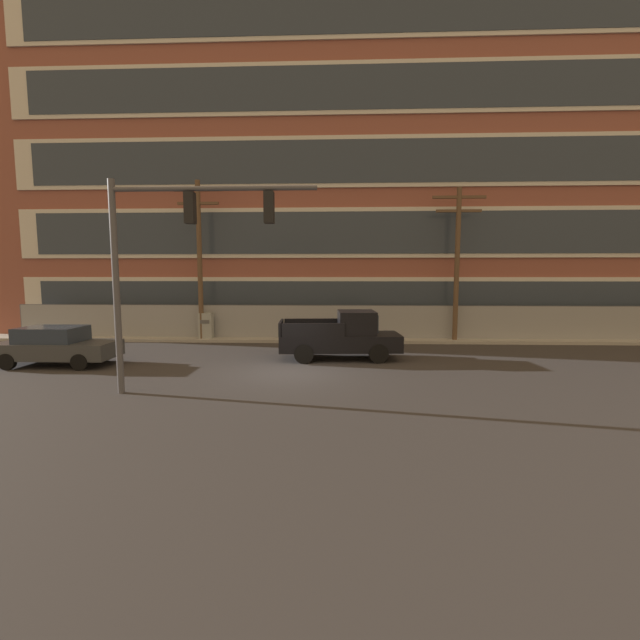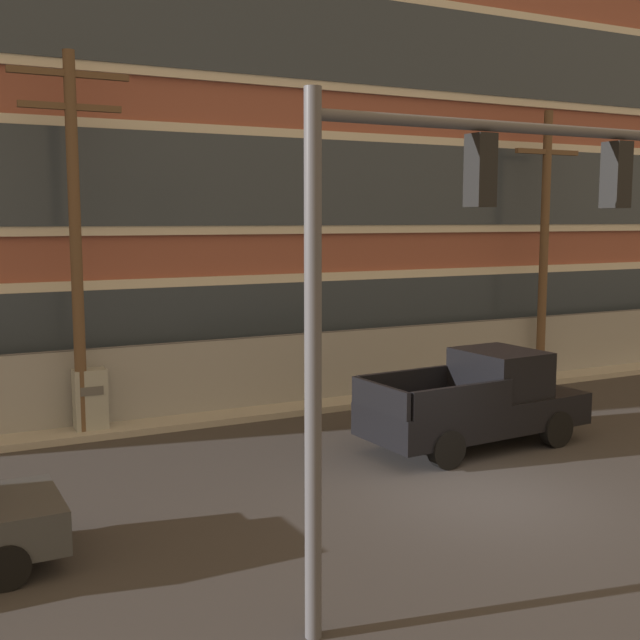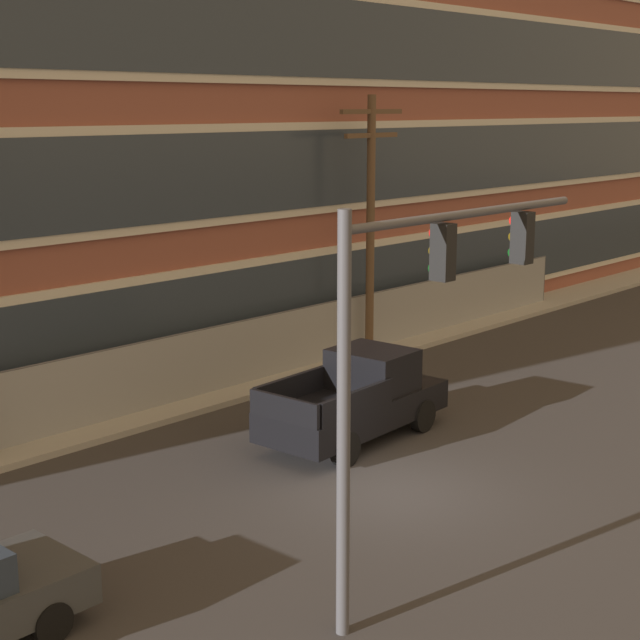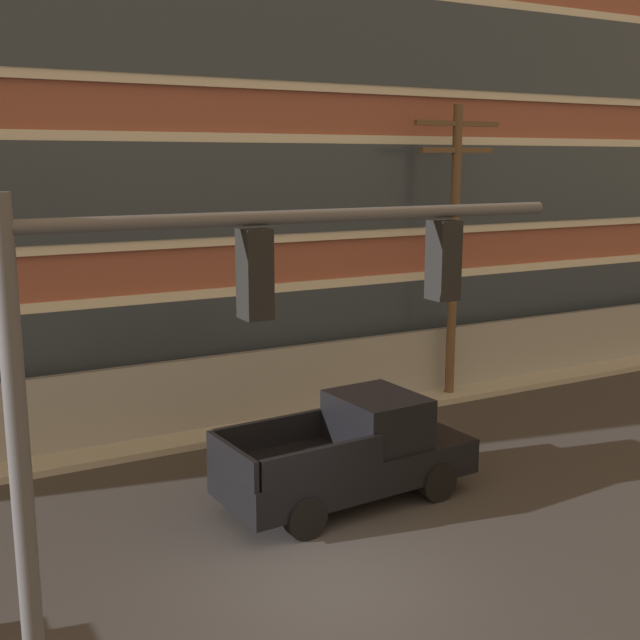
# 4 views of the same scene
# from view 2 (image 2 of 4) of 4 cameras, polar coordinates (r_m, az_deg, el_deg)

# --- Properties ---
(ground_plane) EXTENTS (160.00, 160.00, 0.00)m
(ground_plane) POSITION_cam_2_polar(r_m,az_deg,el_deg) (14.96, 11.61, -12.33)
(ground_plane) COLOR #333030
(sidewalk_building_side) EXTENTS (80.00, 1.83, 0.16)m
(sidewalk_building_side) POSITION_cam_2_polar(r_m,az_deg,el_deg) (21.34, -1.62, -6.03)
(sidewalk_building_side) COLOR #9E9B93
(sidewalk_building_side) RESTS_ON ground
(brick_mill_building) EXTENTS (51.61, 10.62, 19.57)m
(brick_mill_building) POSITION_cam_2_polar(r_m,az_deg,el_deg) (29.83, 6.14, 16.49)
(brick_mill_building) COLOR brown
(brick_mill_building) RESTS_ON ground
(chain_link_fence) EXTENTS (35.56, 0.06, 1.97)m
(chain_link_fence) POSITION_cam_2_polar(r_m,az_deg,el_deg) (21.94, 2.08, -3.20)
(chain_link_fence) COLOR gray
(chain_link_fence) RESTS_ON ground
(traffic_signal_mast) EXTENTS (6.14, 0.43, 6.41)m
(traffic_signal_mast) POSITION_cam_2_polar(r_m,az_deg,el_deg) (9.94, 8.54, 4.85)
(traffic_signal_mast) COLOR #4C4C51
(traffic_signal_mast) RESTS_ON ground
(pickup_truck_black) EXTENTS (5.29, 2.36, 2.08)m
(pickup_truck_black) POSITION_cam_2_polar(r_m,az_deg,el_deg) (17.97, 11.25, -5.77)
(pickup_truck_black) COLOR black
(pickup_truck_black) RESTS_ON ground
(utility_pole_near_corner) EXTENTS (2.57, 0.26, 8.58)m
(utility_pole_near_corner) POSITION_cam_2_polar(r_m,az_deg,el_deg) (18.64, -17.02, 6.30)
(utility_pole_near_corner) COLOR brown
(utility_pole_near_corner) RESTS_ON ground
(utility_pole_midblock) EXTENTS (2.74, 0.26, 8.13)m
(utility_pole_midblock) POSITION_cam_2_polar(r_m,az_deg,el_deg) (25.06, 15.68, 6.02)
(utility_pole_midblock) COLOR brown
(utility_pole_midblock) RESTS_ON ground
(electrical_cabinet) EXTENTS (0.73, 0.50, 1.55)m
(electrical_cabinet) POSITION_cam_2_polar(r_m,az_deg,el_deg) (19.25, -16.01, -5.65)
(electrical_cabinet) COLOR #939993
(electrical_cabinet) RESTS_ON ground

